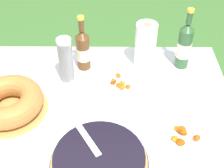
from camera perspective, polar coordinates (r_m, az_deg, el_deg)
garden_table at (r=1.47m, az=-6.55°, el=-8.28°), size 1.49×1.15×0.67m
tablecloth at (r=1.44m, az=-6.69°, el=-7.09°), size 1.50×1.16×0.10m
berry_tart at (r=1.25m, az=-2.35°, el=-13.85°), size 0.39×0.39×0.06m
serving_knife at (r=1.21m, az=-1.70°, el=-13.90°), size 0.22×0.33×0.01m
bundt_cake at (r=1.50m, az=-18.45°, el=-3.07°), size 0.35×0.35×0.11m
cup_stack at (r=1.55m, az=-8.40°, el=4.19°), size 0.07×0.07×0.25m
cider_bottle_green at (r=1.67m, az=13.09°, el=6.86°), size 0.08×0.08×0.34m
cider_bottle_amber at (r=1.64m, az=-5.32°, el=6.29°), size 0.07×0.07×0.31m
snack_plate_near at (r=1.57m, az=1.77°, el=-0.13°), size 0.24×0.24×0.06m
snack_plate_left at (r=1.38m, az=12.64°, el=-8.98°), size 0.22×0.22×0.06m
paper_towel_roll at (r=1.64m, az=6.13°, el=6.95°), size 0.11×0.11×0.26m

